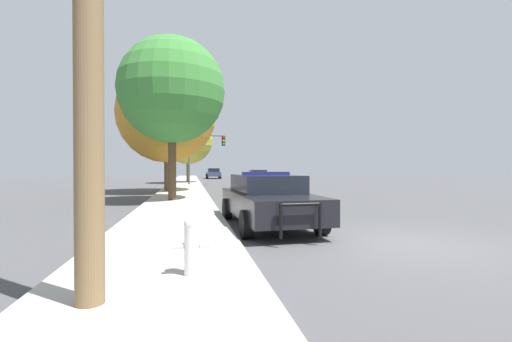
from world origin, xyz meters
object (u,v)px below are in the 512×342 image
car_background_oncoming (258,177)px  car_background_distant (213,173)px  tree_sidewalk_near (172,91)px  tree_sidewalk_far (188,139)px  police_car (268,199)px  traffic_light (205,149)px  tree_sidewalk_mid (167,114)px  fire_hydrant (192,243)px

car_background_oncoming → car_background_distant: bearing=-76.1°
tree_sidewalk_near → tree_sidewalk_far: (0.60, 19.15, -0.74)m
police_car → tree_sidewalk_near: (-3.00, 6.91, 4.47)m
car_background_oncoming → tree_sidewalk_near: bearing=69.3°
car_background_distant → tree_sidewalk_far: (-3.53, -13.99, 3.71)m
car_background_distant → tree_sidewalk_far: tree_sidewalk_far is taller
police_car → tree_sidewalk_far: tree_sidewalk_far is taller
traffic_light → police_car: bearing=-87.6°
traffic_light → tree_sidewalk_far: bearing=107.9°
traffic_light → car_background_oncoming: size_ratio=0.97×
car_background_distant → tree_sidewalk_mid: tree_sidewalk_mid is taller
car_background_distant → tree_sidewalk_far: 14.90m
tree_sidewalk_mid → traffic_light: bearing=71.1°
fire_hydrant → traffic_light: traffic_light is taller
police_car → tree_sidewalk_mid: tree_sidewalk_mid is taller
car_background_oncoming → tree_sidewalk_near: (-7.14, -15.34, 4.48)m
car_background_oncoming → car_background_distant: car_background_distant is taller
police_car → car_background_oncoming: size_ratio=1.11×
tree_sidewalk_near → car_background_oncoming: bearing=65.0°
traffic_light → tree_sidewalk_near: 14.79m
tree_sidewalk_far → car_background_oncoming: bearing=-30.3°
traffic_light → car_background_distant: bearing=83.8°
police_car → tree_sidewalk_near: tree_sidewalk_near is taller
traffic_light → tree_sidewalk_near: bearing=-98.2°
police_car → fire_hydrant: 5.01m
car_background_oncoming → fire_hydrant: bearing=81.1°
police_car → traffic_light: (-0.90, 21.42, 2.56)m
car_background_oncoming → tree_sidewalk_far: tree_sidewalk_far is taller
fire_hydrant → tree_sidewalk_mid: size_ratio=0.10×
tree_sidewalk_mid → tree_sidewalk_near: size_ratio=1.08×
fire_hydrant → tree_sidewalk_near: tree_sidewalk_near is taller
tree_sidewalk_mid → fire_hydrant: bearing=-85.2°
police_car → car_background_oncoming: 22.62m
fire_hydrant → tree_sidewalk_far: size_ratio=0.12×
fire_hydrant → traffic_light: bearing=87.2°
tree_sidewalk_mid → tree_sidewalk_near: bearing=-84.3°
tree_sidewalk_far → tree_sidewalk_mid: bearing=-95.6°
traffic_light → car_background_distant: (2.03, 18.63, -2.54)m
police_car → fire_hydrant: size_ratio=6.13×
traffic_light → tree_sidewalk_mid: size_ratio=0.55×
car_background_distant → tree_sidewalk_near: bearing=-97.1°
police_car → car_background_oncoming: police_car is taller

